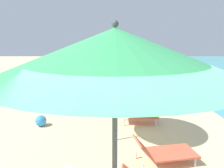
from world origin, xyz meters
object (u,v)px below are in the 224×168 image
(lounger_farthest_shoreside, at_px, (120,94))
(person_walking_near, at_px, (70,77))
(umbrella_nearest, at_px, (115,52))
(umbrella_second, at_px, (114,44))
(lounger_second_inland, at_px, (163,151))
(beach_ball, at_px, (41,121))
(person_walking_mid, at_px, (164,79))
(lounger_second_shoreside, at_px, (138,115))
(umbrella_farthest, at_px, (109,49))

(lounger_farthest_shoreside, height_order, person_walking_near, person_walking_near)
(umbrella_nearest, height_order, umbrella_second, umbrella_second)
(umbrella_nearest, relative_size, umbrella_second, 0.95)
(lounger_second_inland, bearing_deg, lounger_farthest_shoreside, 87.85)
(lounger_second_inland, height_order, beach_ball, lounger_second_inland)
(umbrella_second, distance_m, beach_ball, 3.56)
(person_walking_near, height_order, beach_ball, person_walking_near)
(umbrella_nearest, xyz_separation_m, beach_ball, (-2.28, 4.58, -2.41))
(lounger_farthest_shoreside, xyz_separation_m, person_walking_near, (-2.49, 0.82, 0.65))
(lounger_second_inland, height_order, lounger_farthest_shoreside, lounger_second_inland)
(umbrella_second, bearing_deg, person_walking_near, 113.03)
(lounger_farthest_shoreside, height_order, person_walking_mid, person_walking_mid)
(umbrella_second, relative_size, lounger_farthest_shoreside, 2.04)
(lounger_second_inland, bearing_deg, beach_ball, 138.29)
(person_walking_near, bearing_deg, beach_ball, 93.56)
(person_walking_near, bearing_deg, umbrella_second, 120.12)
(person_walking_near, relative_size, person_walking_mid, 1.03)
(lounger_farthest_shoreside, bearing_deg, umbrella_second, -85.58)
(lounger_second_shoreside, height_order, beach_ball, lounger_second_shoreside)
(lounger_second_inland, bearing_deg, lounger_second_shoreside, 86.31)
(lounger_second_shoreside, height_order, person_walking_mid, person_walking_mid)
(umbrella_second, relative_size, beach_ball, 8.39)
(beach_ball, bearing_deg, lounger_farthest_shoreside, 48.82)
(lounger_second_inland, distance_m, person_walking_near, 6.90)
(umbrella_farthest, xyz_separation_m, person_walking_near, (-1.97, 1.82, -1.48))
(umbrella_nearest, distance_m, lounger_second_shoreside, 5.41)
(umbrella_nearest, xyz_separation_m, umbrella_second, (0.07, 3.54, 0.05))
(umbrella_second, xyz_separation_m, lounger_second_inland, (1.08, -1.10, -2.36))
(lounger_second_shoreside, distance_m, person_walking_near, 4.78)
(umbrella_nearest, bearing_deg, beach_ball, 116.49)
(umbrella_nearest, bearing_deg, umbrella_second, 88.79)
(person_walking_mid, bearing_deg, beach_ball, 123.70)
(umbrella_second, bearing_deg, lounger_farthest_shoreside, 84.91)
(umbrella_nearest, distance_m, umbrella_second, 3.54)
(umbrella_farthest, bearing_deg, person_walking_near, 137.18)
(umbrella_nearest, height_order, beach_ball, umbrella_nearest)
(beach_ball, bearing_deg, umbrella_nearest, -63.51)
(lounger_farthest_shoreside, xyz_separation_m, beach_ball, (-2.73, -3.12, -0.13))
(lounger_second_shoreside, bearing_deg, beach_ball, -175.12)
(umbrella_second, xyz_separation_m, beach_ball, (-2.36, 1.04, -2.46))
(beach_ball, bearing_deg, umbrella_farthest, 43.76)
(lounger_second_shoreside, xyz_separation_m, lounger_second_inland, (0.25, -2.37, -0.01))
(lounger_second_shoreside, distance_m, beach_ball, 3.19)
(person_walking_near, bearing_deg, person_walking_mid, -178.85)
(umbrella_second, bearing_deg, person_walking_mid, 60.51)
(umbrella_second, relative_size, lounger_second_shoreside, 2.26)
(person_walking_mid, bearing_deg, person_walking_near, 82.59)
(lounger_farthest_shoreside, bearing_deg, lounger_second_inland, -72.84)
(umbrella_second, distance_m, lounger_second_inland, 2.81)
(umbrella_second, xyz_separation_m, umbrella_farthest, (-0.15, 3.16, -0.20))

